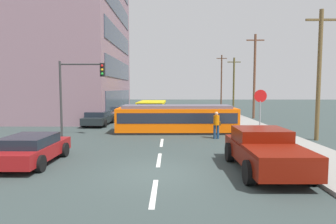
{
  "coord_description": "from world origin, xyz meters",
  "views": [
    {
      "loc": [
        0.48,
        -10.4,
        3.11
      ],
      "look_at": [
        0.34,
        8.19,
        1.58
      ],
      "focal_mm": 31.04,
      "sensor_mm": 36.0,
      "label": 1
    }
  ],
  "objects_px": {
    "city_bus": "(152,109)",
    "traffic_light_mast": "(79,84)",
    "streetcar_tram": "(177,118)",
    "stop_sign": "(260,103)",
    "utility_pole_far": "(234,83)",
    "parked_sedan_far": "(119,111)",
    "parked_sedan_near": "(31,149)",
    "pedestrian_crossing": "(217,124)",
    "utility_pole_near": "(319,73)",
    "pickup_truck_parked": "(265,150)",
    "utility_pole_mid": "(255,75)",
    "parked_sedan_mid": "(99,118)",
    "utility_pole_distant": "(221,79)"
  },
  "relations": [
    {
      "from": "streetcar_tram",
      "to": "parked_sedan_far",
      "type": "xyz_separation_m",
      "value": [
        -5.99,
        10.81,
        -0.37
      ]
    },
    {
      "from": "streetcar_tram",
      "to": "parked_sedan_near",
      "type": "relative_size",
      "value": 2.05
    },
    {
      "from": "pedestrian_crossing",
      "to": "pickup_truck_parked",
      "type": "distance_m",
      "value": 7.06
    },
    {
      "from": "streetcar_tram",
      "to": "utility_pole_far",
      "type": "height_order",
      "value": "utility_pole_far"
    },
    {
      "from": "traffic_light_mast",
      "to": "streetcar_tram",
      "type": "bearing_deg",
      "value": 17.78
    },
    {
      "from": "pickup_truck_parked",
      "to": "parked_sedan_near",
      "type": "distance_m",
      "value": 9.32
    },
    {
      "from": "streetcar_tram",
      "to": "pedestrian_crossing",
      "type": "height_order",
      "value": "streetcar_tram"
    },
    {
      "from": "city_bus",
      "to": "utility_pole_near",
      "type": "height_order",
      "value": "utility_pole_near"
    },
    {
      "from": "utility_pole_near",
      "to": "utility_pole_distant",
      "type": "bearing_deg",
      "value": 89.45
    },
    {
      "from": "city_bus",
      "to": "pickup_truck_parked",
      "type": "height_order",
      "value": "city_bus"
    },
    {
      "from": "city_bus",
      "to": "stop_sign",
      "type": "xyz_separation_m",
      "value": [
        7.25,
        -10.59,
        1.13
      ]
    },
    {
      "from": "utility_pole_mid",
      "to": "parked_sedan_far",
      "type": "bearing_deg",
      "value": 175.67
    },
    {
      "from": "parked_sedan_near",
      "to": "stop_sign",
      "type": "height_order",
      "value": "stop_sign"
    },
    {
      "from": "pickup_truck_parked",
      "to": "parked_sedan_near",
      "type": "relative_size",
      "value": 1.23
    },
    {
      "from": "parked_sedan_near",
      "to": "parked_sedan_far",
      "type": "distance_m",
      "value": 19.37
    },
    {
      "from": "city_bus",
      "to": "pickup_truck_parked",
      "type": "bearing_deg",
      "value": -73.18
    },
    {
      "from": "parked_sedan_far",
      "to": "utility_pole_near",
      "type": "bearing_deg",
      "value": -43.99
    },
    {
      "from": "city_bus",
      "to": "parked_sedan_near",
      "type": "distance_m",
      "value": 17.01
    },
    {
      "from": "city_bus",
      "to": "utility_pole_distant",
      "type": "bearing_deg",
      "value": 65.28
    },
    {
      "from": "pedestrian_crossing",
      "to": "stop_sign",
      "type": "distance_m",
      "value": 2.92
    },
    {
      "from": "traffic_light_mast",
      "to": "parked_sedan_far",
      "type": "bearing_deg",
      "value": 89.01
    },
    {
      "from": "parked_sedan_mid",
      "to": "utility_pole_near",
      "type": "height_order",
      "value": "utility_pole_near"
    },
    {
      "from": "parked_sedan_mid",
      "to": "utility_pole_mid",
      "type": "bearing_deg",
      "value": 21.49
    },
    {
      "from": "utility_pole_mid",
      "to": "utility_pole_far",
      "type": "relative_size",
      "value": 1.17
    },
    {
      "from": "city_bus",
      "to": "utility_pole_mid",
      "type": "bearing_deg",
      "value": 9.57
    },
    {
      "from": "pedestrian_crossing",
      "to": "pickup_truck_parked",
      "type": "height_order",
      "value": "pedestrian_crossing"
    },
    {
      "from": "city_bus",
      "to": "pedestrian_crossing",
      "type": "distance_m",
      "value": 11.47
    },
    {
      "from": "pickup_truck_parked",
      "to": "utility_pole_distant",
      "type": "relative_size",
      "value": 0.56
    },
    {
      "from": "traffic_light_mast",
      "to": "utility_pole_mid",
      "type": "xyz_separation_m",
      "value": [
        14.41,
        11.73,
        1.09
      ]
    },
    {
      "from": "parked_sedan_mid",
      "to": "city_bus",
      "type": "bearing_deg",
      "value": 43.38
    },
    {
      "from": "parked_sedan_mid",
      "to": "parked_sedan_far",
      "type": "xyz_separation_m",
      "value": [
        0.48,
        6.85,
        -0.0
      ]
    },
    {
      "from": "streetcar_tram",
      "to": "utility_pole_near",
      "type": "bearing_deg",
      "value": -19.84
    },
    {
      "from": "parked_sedan_near",
      "to": "parked_sedan_mid",
      "type": "relative_size",
      "value": 0.88
    },
    {
      "from": "pedestrian_crossing",
      "to": "stop_sign",
      "type": "height_order",
      "value": "stop_sign"
    },
    {
      "from": "utility_pole_distant",
      "to": "pickup_truck_parked",
      "type": "bearing_deg",
      "value": -97.71
    },
    {
      "from": "parked_sedan_far",
      "to": "utility_pole_near",
      "type": "distance_m",
      "value": 20.17
    },
    {
      "from": "pedestrian_crossing",
      "to": "utility_pole_near",
      "type": "height_order",
      "value": "utility_pole_near"
    },
    {
      "from": "utility_pole_mid",
      "to": "parked_sedan_mid",
      "type": "bearing_deg",
      "value": -158.51
    },
    {
      "from": "pedestrian_crossing",
      "to": "parked_sedan_far",
      "type": "relative_size",
      "value": 0.38
    },
    {
      "from": "pedestrian_crossing",
      "to": "parked_sedan_far",
      "type": "xyz_separation_m",
      "value": [
        -8.39,
        13.33,
        -0.32
      ]
    },
    {
      "from": "city_bus",
      "to": "parked_sedan_mid",
      "type": "bearing_deg",
      "value": -136.62
    },
    {
      "from": "stop_sign",
      "to": "traffic_light_mast",
      "type": "relative_size",
      "value": 0.6
    },
    {
      "from": "city_bus",
      "to": "traffic_light_mast",
      "type": "relative_size",
      "value": 1.2
    },
    {
      "from": "parked_sedan_far",
      "to": "city_bus",
      "type": "bearing_deg",
      "value": -36.86
    },
    {
      "from": "parked_sedan_near",
      "to": "traffic_light_mast",
      "type": "relative_size",
      "value": 0.85
    },
    {
      "from": "stop_sign",
      "to": "utility_pole_far",
      "type": "distance_m",
      "value": 23.03
    },
    {
      "from": "streetcar_tram",
      "to": "pickup_truck_parked",
      "type": "bearing_deg",
      "value": -72.12
    },
    {
      "from": "parked_sedan_near",
      "to": "parked_sedan_far",
      "type": "bearing_deg",
      "value": 89.43
    },
    {
      "from": "traffic_light_mast",
      "to": "utility_pole_near",
      "type": "bearing_deg",
      "value": -3.96
    },
    {
      "from": "city_bus",
      "to": "stop_sign",
      "type": "height_order",
      "value": "stop_sign"
    }
  ]
}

